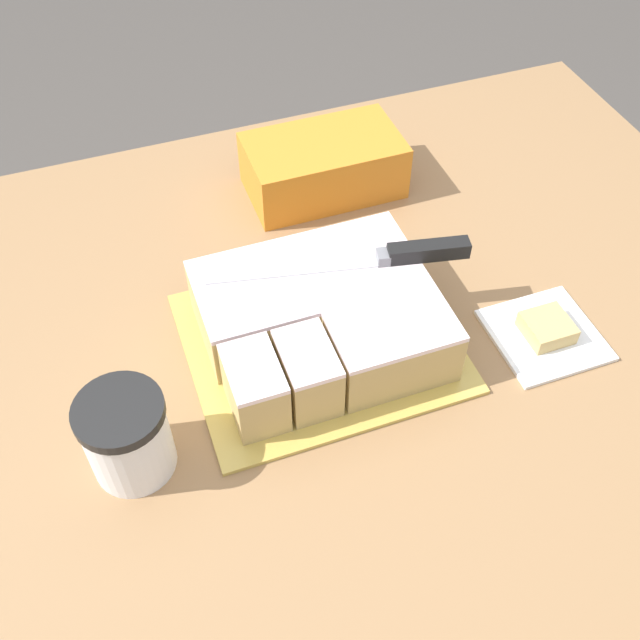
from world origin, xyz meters
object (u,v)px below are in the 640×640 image
cake_board (320,342)px  cake (321,319)px  coffee_cup (127,436)px  brownie (547,328)px  knife (399,255)px  storage_box (323,166)px

cake_board → cake: (0.00, 0.00, 0.04)m
cake_board → cake: cake is taller
cake → coffee_cup: coffee_cup is taller
cake_board → brownie: 0.30m
cake → cake_board: bearing=-142.2°
cake_board → knife: bearing=13.5°
brownie → coffee_cup: bearing=-179.4°
coffee_cup → cake: bearing=20.2°
cake → brownie: cake is taller
knife → coffee_cup: (-0.38, -0.12, -0.04)m
cake → brownie: (0.28, -0.09, -0.03)m
knife → storage_box: (-0.00, 0.27, -0.05)m
coffee_cup → brownie: bearing=0.6°
knife → brownie: 0.22m
knife → brownie: size_ratio=5.74×
brownie → storage_box: 0.43m
brownie → storage_box: bearing=113.5°
cake_board → storage_box: 0.33m
storage_box → coffee_cup: bearing=-133.4°
cake → knife: 0.13m
knife → coffee_cup: 0.40m
brownie → cake_board: bearing=162.5°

